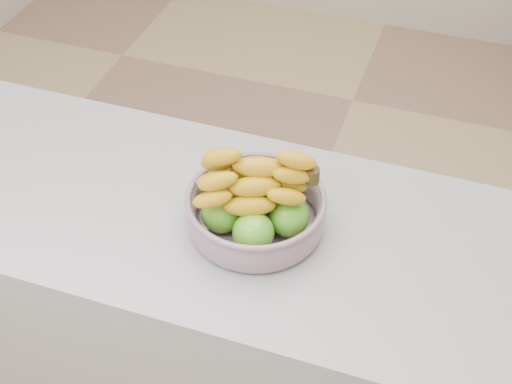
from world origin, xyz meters
TOP-DOWN VIEW (x-y plane):
  - ground at (0.00, 0.00)m, footprint 4.00×4.00m
  - counter at (0.00, -0.55)m, footprint 2.00×0.60m
  - fruit_bowl at (0.12, -0.55)m, footprint 0.30×0.30m

SIDE VIEW (x-z plane):
  - ground at x=0.00m, z-range 0.00..0.00m
  - counter at x=0.00m, z-range 0.00..0.90m
  - fruit_bowl at x=0.12m, z-range 0.86..1.06m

